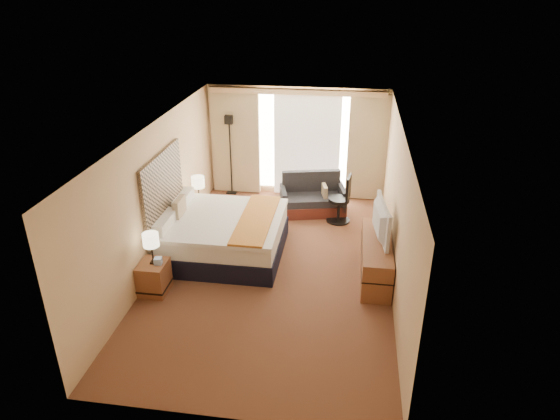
# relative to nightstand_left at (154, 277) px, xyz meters

# --- Properties ---
(floor) EXTENTS (4.20, 7.00, 0.02)m
(floor) POSITION_rel_nightstand_left_xyz_m (1.87, 1.05, -0.28)
(floor) COLOR #4F1D16
(floor) RESTS_ON ground
(ceiling) EXTENTS (4.20, 7.00, 0.02)m
(ceiling) POSITION_rel_nightstand_left_xyz_m (1.87, 1.05, 2.33)
(ceiling) COLOR silver
(ceiling) RESTS_ON wall_back
(wall_back) EXTENTS (4.20, 0.02, 2.60)m
(wall_back) POSITION_rel_nightstand_left_xyz_m (1.87, 4.55, 1.02)
(wall_back) COLOR #DEBE87
(wall_back) RESTS_ON ground
(wall_front) EXTENTS (4.20, 0.02, 2.60)m
(wall_front) POSITION_rel_nightstand_left_xyz_m (1.87, -2.45, 1.02)
(wall_front) COLOR #DEBE87
(wall_front) RESTS_ON ground
(wall_left) EXTENTS (0.02, 7.00, 2.60)m
(wall_left) POSITION_rel_nightstand_left_xyz_m (-0.23, 1.05, 1.02)
(wall_left) COLOR #DEBE87
(wall_left) RESTS_ON ground
(wall_right) EXTENTS (0.02, 7.00, 2.60)m
(wall_right) POSITION_rel_nightstand_left_xyz_m (3.97, 1.05, 1.02)
(wall_right) COLOR #DEBE87
(wall_right) RESTS_ON ground
(headboard) EXTENTS (0.06, 1.85, 1.50)m
(headboard) POSITION_rel_nightstand_left_xyz_m (-0.19, 1.25, 1.01)
(headboard) COLOR black
(headboard) RESTS_ON wall_left
(nightstand_left) EXTENTS (0.45, 0.52, 0.55)m
(nightstand_left) POSITION_rel_nightstand_left_xyz_m (0.00, 0.00, 0.00)
(nightstand_left) COLOR brown
(nightstand_left) RESTS_ON floor
(nightstand_right) EXTENTS (0.45, 0.52, 0.55)m
(nightstand_right) POSITION_rel_nightstand_left_xyz_m (0.00, 2.50, 0.00)
(nightstand_right) COLOR brown
(nightstand_right) RESTS_ON floor
(media_dresser) EXTENTS (0.50, 1.80, 0.70)m
(media_dresser) POSITION_rel_nightstand_left_xyz_m (3.70, 1.05, 0.07)
(media_dresser) COLOR brown
(media_dresser) RESTS_ON floor
(window) EXTENTS (2.30, 0.02, 2.30)m
(window) POSITION_rel_nightstand_left_xyz_m (2.12, 4.52, 1.04)
(window) COLOR white
(window) RESTS_ON wall_back
(curtains) EXTENTS (4.12, 0.19, 2.56)m
(curtains) POSITION_rel_nightstand_left_xyz_m (1.87, 4.44, 1.13)
(curtains) COLOR #C7B28C
(curtains) RESTS_ON floor
(bed) EXTENTS (2.28, 2.08, 1.11)m
(bed) POSITION_rel_nightstand_left_xyz_m (0.81, 1.41, 0.13)
(bed) COLOR black
(bed) RESTS_ON floor
(loveseat) EXTENTS (1.56, 1.07, 0.89)m
(loveseat) POSITION_rel_nightstand_left_xyz_m (2.36, 3.54, 0.02)
(loveseat) COLOR #5D241A
(loveseat) RESTS_ON floor
(floor_lamp) EXTENTS (0.25, 0.25, 1.95)m
(floor_lamp) POSITION_rel_nightstand_left_xyz_m (0.30, 4.35, 1.10)
(floor_lamp) COLOR black
(floor_lamp) RESTS_ON floor
(desk_chair) EXTENTS (0.51, 0.51, 1.06)m
(desk_chair) POSITION_rel_nightstand_left_xyz_m (3.02, 3.14, 0.20)
(desk_chair) COLOR black
(desk_chair) RESTS_ON floor
(lamp_left) EXTENTS (0.26, 0.26, 0.56)m
(lamp_left) POSITION_rel_nightstand_left_xyz_m (0.02, 0.01, 0.70)
(lamp_left) COLOR black
(lamp_left) RESTS_ON nightstand_left
(lamp_right) EXTENTS (0.27, 0.27, 0.57)m
(lamp_right) POSITION_rel_nightstand_left_xyz_m (0.06, 2.51, 0.72)
(lamp_right) COLOR black
(lamp_right) RESTS_ON nightstand_right
(tissue_box) EXTENTS (0.14, 0.14, 0.11)m
(tissue_box) POSITION_rel_nightstand_left_xyz_m (0.11, -0.00, 0.33)
(tissue_box) COLOR #9CBDF1
(tissue_box) RESTS_ON nightstand_left
(telephone) EXTENTS (0.18, 0.16, 0.06)m
(telephone) POSITION_rel_nightstand_left_xyz_m (0.13, 2.62, 0.31)
(telephone) COLOR black
(telephone) RESTS_ON nightstand_right
(television) EXTENTS (0.30, 1.17, 0.67)m
(television) POSITION_rel_nightstand_left_xyz_m (3.65, 1.18, 0.76)
(television) COLOR black
(television) RESTS_ON media_dresser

